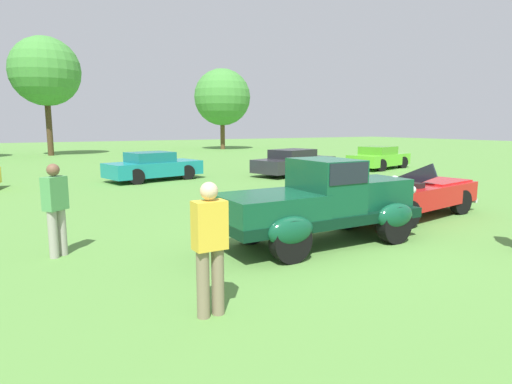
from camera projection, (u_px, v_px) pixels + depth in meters
The scene contains 10 objects.
ground_plane at pixel (327, 242), 8.83m from camera, with size 120.00×120.00×0.00m, color #568C3D.
feature_pickup_truck at pixel (322, 201), 8.60m from camera, with size 4.30×1.81×1.70m.
neighbor_convertible at pixel (411, 194), 11.36m from camera, with size 4.44×2.38×1.40m.
show_car_teal at pixel (153, 166), 18.61m from camera, with size 4.29×2.52×1.22m.
show_car_charcoal at pixel (295, 162), 20.72m from camera, with size 4.86×3.00×1.22m.
show_car_lime at pixel (379, 158), 23.54m from camera, with size 4.32×2.71×1.22m.
spectator_between_cars at pixel (210, 245), 5.28m from camera, with size 0.40×0.25×1.69m.
spectator_far_side at pixel (56, 207), 7.73m from camera, with size 0.46×0.44×1.69m.
treeline_center at pixel (45, 72), 32.92m from camera, with size 5.20×5.20×9.01m.
treeline_mid_right at pixel (222, 97), 42.05m from camera, with size 5.44×5.44×7.77m.
Camera 1 is at (-5.48, -6.75, 2.36)m, focal length 30.37 mm.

